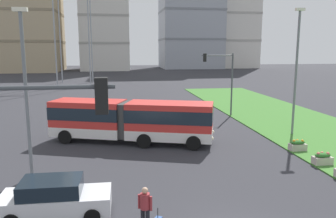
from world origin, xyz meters
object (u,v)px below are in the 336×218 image
Objects in this scene: car_maroon_sedan at (97,107)px; flower_planter_2 at (322,158)px; streetlight_left at (26,88)px; streetlight_median at (296,67)px; apartment_tower_westcentre at (104,5)px; pedestrian_crossing at (145,206)px; apartment_tower_eastcentre at (228,3)px; articulated_bus at (131,120)px; flower_planter_3 at (298,145)px; traffic_light_near_left at (7,167)px; traffic_light_far_right at (223,74)px; car_white_van at (55,199)px.

car_maroon_sedan is 22.83m from flower_planter_2.
streetlight_left is at bearing 178.26° from flower_planter_2.
streetlight_median is 0.24× the size of apartment_tower_westcentre.
streetlight_median is at bearing 44.90° from pedestrian_crossing.
streetlight_median is at bearing 19.60° from streetlight_left.
streetlight_left is at bearing -113.37° from apartment_tower_eastcentre.
articulated_bus is at bearing -74.99° from car_maroon_sedan.
articulated_bus is 8.87m from streetlight_left.
flower_planter_3 is 6.74m from streetlight_median.
traffic_light_near_left is 10.67m from streetlight_left.
car_maroon_sedan is at bearing 166.35° from traffic_light_far_right.
streetlight_left is (-5.52, -6.18, 3.16)m from articulated_bus.
flower_planter_2 is 1.00× the size of flower_planter_3.
flower_planter_3 is 0.03× the size of apartment_tower_westcentre.
pedestrian_crossing is 103.08m from apartment_tower_westcentre.
pedestrian_crossing is (3.53, -1.70, 0.25)m from car_white_van.
traffic_light_far_right is (9.49, 20.79, 3.25)m from pedestrian_crossing.
apartment_tower_westcentre reaches higher than car_white_van.
car_maroon_sedan is at bearing 144.91° from streetlight_median.
pedestrian_crossing reaches higher than flower_planter_3.
articulated_bus is 13.26m from streetlight_median.
car_maroon_sedan is 0.72× the size of traffic_light_far_right.
traffic_light_near_left is at bearing -78.41° from streetlight_left.
traffic_light_near_left reaches higher than car_white_van.
articulated_bus is 12.79m from flower_planter_2.
apartment_tower_eastcentre is (29.47, 88.31, 18.58)m from traffic_light_far_right.
car_maroon_sedan is 4.13× the size of flower_planter_2.
car_white_van is 3.92m from pedestrian_crossing.
traffic_light_near_left is (-14.22, -9.94, 3.77)m from flower_planter_2.
streetlight_left is at bearing -97.96° from car_maroon_sedan.
traffic_light_far_right is 94.93m from apartment_tower_eastcentre.
streetlight_left is at bearing -172.09° from flower_planter_3.
car_white_van is 0.10× the size of apartment_tower_eastcentre.
flower_planter_3 is (13.90, -15.33, -0.33)m from car_maroon_sedan.
car_white_van is 0.45× the size of streetlight_median.
traffic_light_near_left reaches higher than flower_planter_3.
apartment_tower_eastcentre is (42.31, 113.31, 18.64)m from traffic_light_near_left.
articulated_bus is at bearing 148.37° from flower_planter_2.
apartment_tower_eastcentre is at bearing 74.40° from flower_planter_3.
traffic_light_far_right is at bearing 96.42° from flower_planter_3.
articulated_bus reaches higher than car_white_van.
articulated_bus is 90.79m from apartment_tower_westcentre.
traffic_light_near_left is 23.41m from streetlight_median.
traffic_light_near_left is at bearing -88.25° from car_white_van.
car_maroon_sedan is 0.47× the size of streetlight_median.
flower_planter_3 is (10.84, -3.91, -1.23)m from articulated_bus.
streetlight_median reaches higher than traffic_light_far_right.
traffic_light_far_right is 83.10m from apartment_tower_westcentre.
streetlight_median is at bearing -79.10° from apartment_tower_westcentre.
apartment_tower_eastcentre is at bearing 74.80° from flower_planter_2.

